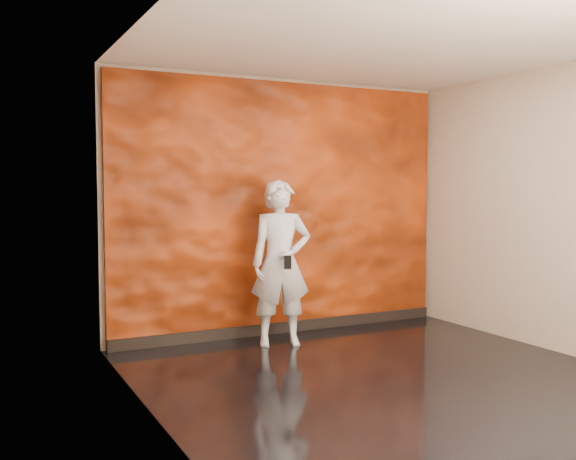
% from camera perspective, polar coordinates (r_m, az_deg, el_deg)
% --- Properties ---
extents(room, '(4.02, 4.02, 2.81)m').
position_cam_1_polar(room, '(5.39, 8.96, 1.53)').
color(room, black).
rests_on(room, ground).
extents(feature_wall, '(3.90, 0.06, 2.75)m').
position_cam_1_polar(feature_wall, '(7.07, -0.34, 1.95)').
color(feature_wall, '#D8450D').
rests_on(feature_wall, ground).
extents(baseboard, '(3.90, 0.04, 0.12)m').
position_cam_1_polar(baseboard, '(7.20, -0.19, -8.62)').
color(baseboard, black).
rests_on(baseboard, ground).
extents(man, '(0.70, 0.56, 1.68)m').
position_cam_1_polar(man, '(6.53, -0.64, -2.95)').
color(man, '#ADB2BE').
rests_on(man, ground).
extents(phone, '(0.07, 0.04, 0.14)m').
position_cam_1_polar(phone, '(6.28, -0.03, -2.89)').
color(phone, black).
rests_on(phone, man).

